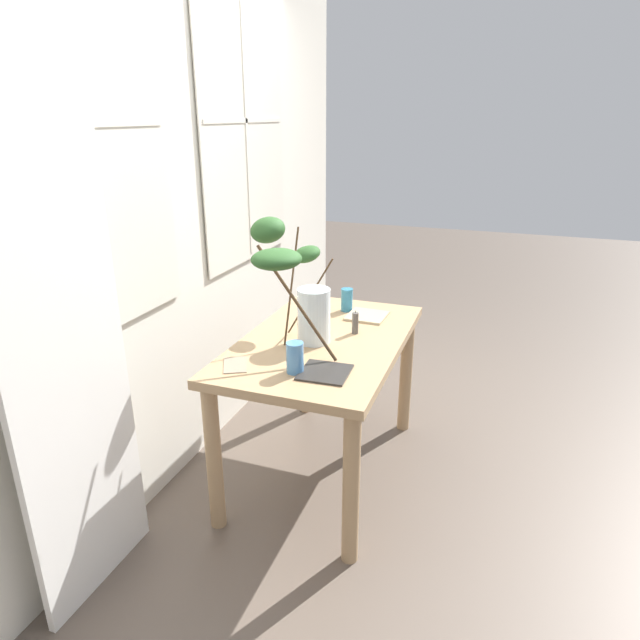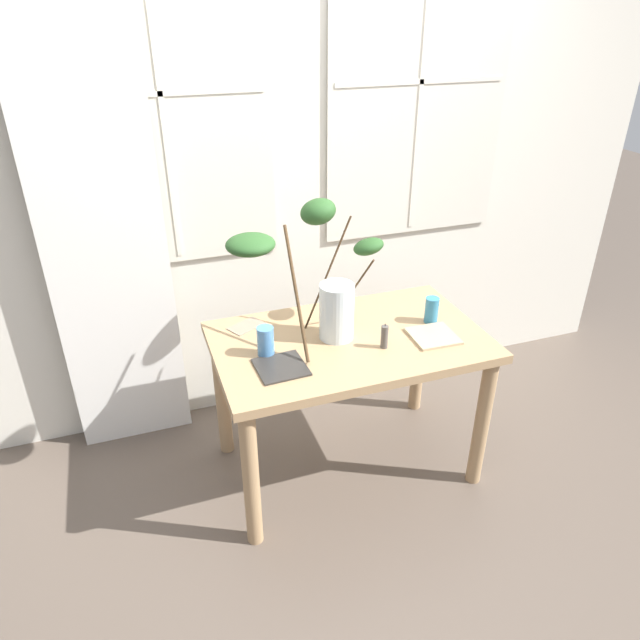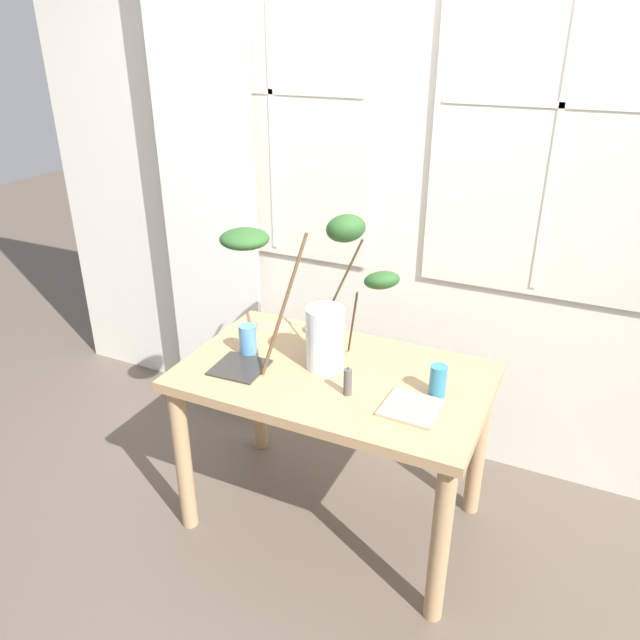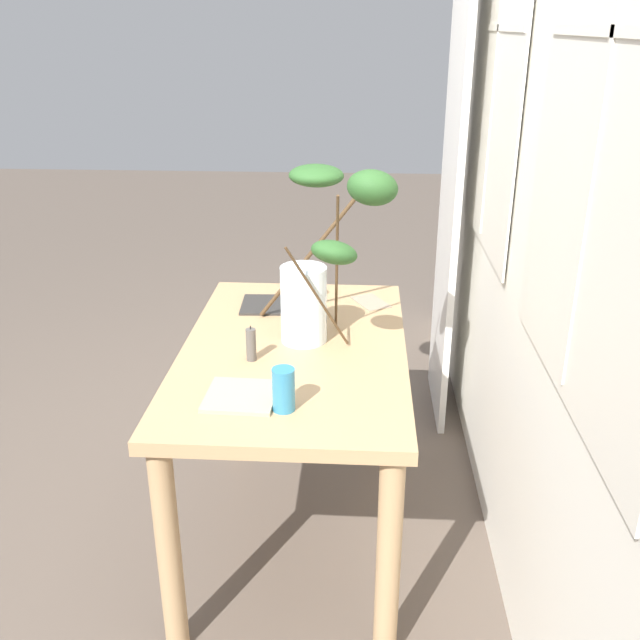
% 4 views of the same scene
% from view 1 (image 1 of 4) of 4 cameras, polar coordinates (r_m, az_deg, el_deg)
% --- Properties ---
extents(ground, '(14.00, 14.00, 0.00)m').
position_cam_1_polar(ground, '(3.10, 0.32, -15.15)').
color(ground, brown).
extents(back_wall_with_windows, '(4.24, 0.14, 2.87)m').
position_cam_1_polar(back_wall_with_windows, '(2.89, -14.74, 12.82)').
color(back_wall_with_windows, silver).
rests_on(back_wall_with_windows, ground).
extents(curtain_sheer_side, '(0.57, 0.03, 2.47)m').
position_cam_1_polar(curtain_sheer_side, '(2.07, -25.72, 2.46)').
color(curtain_sheer_side, white).
rests_on(curtain_sheer_side, ground).
extents(dining_table, '(1.25, 0.76, 0.77)m').
position_cam_1_polar(dining_table, '(2.77, 0.35, -4.25)').
color(dining_table, tan).
rests_on(dining_table, ground).
extents(vase_with_branches, '(0.78, 0.50, 0.62)m').
position_cam_1_polar(vase_with_branches, '(2.55, -2.31, 3.58)').
color(vase_with_branches, silver).
rests_on(vase_with_branches, dining_table).
extents(drinking_glass_blue_left, '(0.07, 0.07, 0.14)m').
position_cam_1_polar(drinking_glass_blue_left, '(2.35, -2.60, -3.90)').
color(drinking_glass_blue_left, '#4C84BC').
rests_on(drinking_glass_blue_left, dining_table).
extents(drinking_glass_blue_right, '(0.07, 0.07, 0.13)m').
position_cam_1_polar(drinking_glass_blue_right, '(3.08, 2.79, 2.09)').
color(drinking_glass_blue_right, teal).
rests_on(drinking_glass_blue_right, dining_table).
extents(plate_square_left, '(0.22, 0.22, 0.01)m').
position_cam_1_polar(plate_square_left, '(2.36, 0.51, -5.42)').
color(plate_square_left, '#2D2B28').
rests_on(plate_square_left, dining_table).
extents(plate_square_right, '(0.21, 0.21, 0.01)m').
position_cam_1_polar(plate_square_right, '(3.02, 4.87, 0.44)').
color(plate_square_right, tan).
rests_on(plate_square_right, dining_table).
extents(napkin_folded, '(0.19, 0.17, 0.00)m').
position_cam_1_polar(napkin_folded, '(2.46, -8.76, -4.60)').
color(napkin_folded, gray).
rests_on(napkin_folded, dining_table).
extents(pillar_candle, '(0.03, 0.03, 0.12)m').
position_cam_1_polar(pillar_candle, '(2.77, 3.66, -0.33)').
color(pillar_candle, '#514C47').
rests_on(pillar_candle, dining_table).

